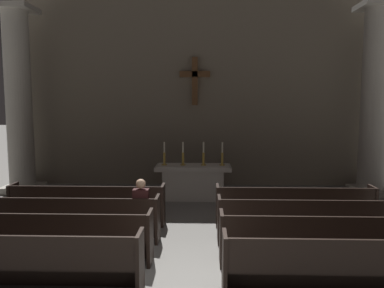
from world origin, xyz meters
TOP-DOWN VIEW (x-y plane):
  - pew_left_row_1 at (-2.41, -0.04)m, footprint 3.61×0.50m
  - pew_left_row_2 at (-2.41, 1.04)m, footprint 3.61×0.50m
  - pew_left_row_3 at (-2.41, 2.12)m, footprint 3.61×0.50m
  - pew_left_row_4 at (-2.41, 3.20)m, footprint 3.61×0.50m
  - pew_right_row_1 at (2.41, -0.04)m, footprint 3.61×0.50m
  - pew_right_row_2 at (2.41, 1.04)m, footprint 3.61×0.50m
  - pew_right_row_3 at (2.41, 2.12)m, footprint 3.61×0.50m
  - pew_right_row_4 at (2.41, 3.20)m, footprint 3.61×0.50m
  - column_left_third at (-5.50, 6.42)m, footprint 1.19×1.19m
  - column_right_third at (5.50, 6.42)m, footprint 1.19×1.19m
  - altar at (0.00, 5.63)m, footprint 2.20×0.90m
  - candlestick_outer_left at (-0.85, 5.63)m, footprint 0.16×0.16m
  - candlestick_inner_left at (-0.30, 5.63)m, footprint 0.16×0.16m
  - candlestick_inner_right at (0.30, 5.63)m, footprint 0.16×0.16m
  - candlestick_outer_right at (0.85, 5.63)m, footprint 0.16×0.16m
  - apse_with_cross at (0.00, 7.70)m, footprint 12.26×0.44m
  - lone_worshipper at (-0.96, 2.16)m, footprint 0.32×0.43m

SIDE VIEW (x-z plane):
  - pew_left_row_1 at x=-2.41m, z-range 0.00..0.95m
  - pew_left_row_2 at x=-2.41m, z-range 0.00..0.95m
  - pew_left_row_3 at x=-2.41m, z-range 0.00..0.95m
  - pew_left_row_4 at x=-2.41m, z-range 0.00..0.95m
  - pew_right_row_1 at x=2.41m, z-range 0.00..0.95m
  - pew_right_row_2 at x=2.41m, z-range 0.00..0.95m
  - pew_right_row_3 at x=2.41m, z-range 0.00..0.95m
  - pew_right_row_4 at x=2.41m, z-range 0.00..0.95m
  - altar at x=0.00m, z-range 0.03..1.04m
  - lone_worshipper at x=-0.96m, z-range 0.03..1.35m
  - candlestick_outer_left at x=-0.85m, z-range 0.89..1.57m
  - candlestick_inner_left at x=-0.30m, z-range 0.89..1.57m
  - candlestick_inner_right at x=0.30m, z-range 0.89..1.57m
  - candlestick_outer_right at x=0.85m, z-range 0.89..1.57m
  - column_left_third at x=-5.50m, z-range -0.08..5.70m
  - column_right_third at x=5.50m, z-range -0.08..5.70m
  - apse_with_cross at x=0.00m, z-range 0.00..6.44m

